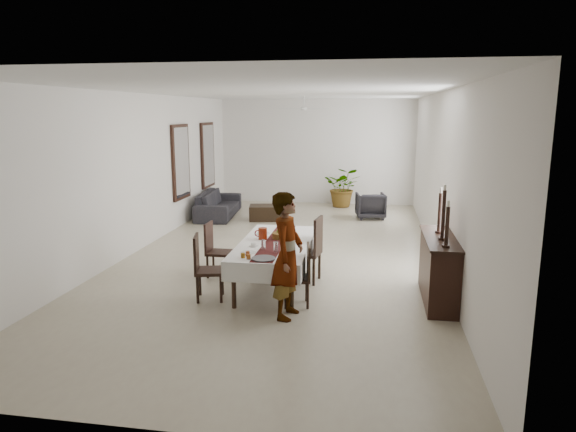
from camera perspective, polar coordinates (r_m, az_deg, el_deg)
The scene contains 86 objects.
floor at distance 10.44m, azimuth -0.57°, elevation -4.18°, with size 6.00×12.00×0.00m, color #BAB094.
ceiling at distance 10.06m, azimuth -0.61°, elevation 13.65°, with size 6.00×12.00×0.02m, color white.
wall_back at distance 16.04m, azimuth 3.19°, elevation 7.12°, with size 6.00×0.02×3.20m, color white.
wall_front at distance 4.45m, azimuth -14.27°, elevation -4.84°, with size 6.00×0.02×3.20m, color white.
wall_left at distance 11.05m, azimuth -16.14°, elevation 4.70°, with size 0.02×12.00×3.20m, color white.
wall_right at distance 10.05m, azimuth 16.55°, elevation 4.04°, with size 0.02×12.00×3.20m, color white.
dining_table_top at distance 8.41m, azimuth -1.40°, elevation -3.12°, with size 0.97×2.32×0.05m, color black.
table_leg_fl at distance 7.57m, azimuth -6.04°, elevation -7.73°, with size 0.07×0.07×0.68m, color black.
table_leg_fr at distance 7.41m, azimuth 0.41°, elevation -8.10°, with size 0.07×0.07×0.68m, color black.
table_leg_bl at distance 9.62m, azimuth -2.75°, elevation -3.47°, with size 0.07×0.07×0.68m, color black.
table_leg_br at distance 9.50m, azimuth 2.30°, elevation -3.67°, with size 0.07×0.07×0.68m, color black.
tablecloth_top at distance 8.40m, azimuth -1.40°, elevation -2.93°, with size 1.14×2.49×0.01m, color white.
tablecloth_drape_left at distance 8.55m, azimuth -5.14°, elevation -3.69°, with size 0.01×2.49×0.29m, color white.
tablecloth_drape_right at distance 8.36m, azimuth 2.44°, elevation -4.01°, with size 0.01×2.49×0.29m, color white.
tablecloth_drape_near at distance 7.27m, azimuth -3.09°, elevation -6.42°, with size 1.14×0.01×0.29m, color white.
tablecloth_drape_far at distance 9.63m, azimuth -0.12°, elevation -1.92°, with size 1.14×0.01×0.29m, color white.
table_runner at distance 8.40m, azimuth -1.40°, elevation -2.88°, with size 0.34×2.42×0.00m, color #551918.
red_pitcher at distance 8.56m, azimuth -2.83°, elevation -1.97°, with size 0.15×0.15×0.19m, color maroon.
pitcher_handle at distance 8.57m, azimuth -3.37°, elevation -1.95°, with size 0.12×0.12×0.02m, color maroon.
wine_glass_near at distance 7.76m, azimuth -1.36°, elevation -3.48°, with size 0.07×0.07×0.16m, color silver.
wine_glass_mid at distance 7.89m, azimuth -2.76°, elevation -3.24°, with size 0.07×0.07×0.16m, color white.
teacup_right at distance 7.79m, azimuth -0.03°, elevation -3.82°, with size 0.09×0.09×0.06m, color silver.
saucer_right at distance 7.80m, azimuth -0.03°, elevation -3.98°, with size 0.15×0.15×0.01m, color silver.
teacup_left at distance 8.13m, azimuth -3.83°, elevation -3.20°, with size 0.09×0.09×0.06m, color white.
saucer_left at distance 8.13m, azimuth -3.83°, elevation -3.36°, with size 0.15×0.15×0.01m, color white.
plate_near_right at distance 7.52m, azimuth -0.14°, elevation -4.56°, with size 0.23×0.23×0.01m, color silver.
bread_near_right at distance 7.51m, azimuth -0.14°, elevation -4.37°, with size 0.09×0.09×0.09m, color tan.
plate_near_left at distance 7.77m, azimuth -4.44°, elevation -4.07°, with size 0.23×0.23×0.01m, color white.
plate_far_left at distance 8.96m, azimuth -2.76°, elevation -1.94°, with size 0.23×0.23×0.01m, color silver.
serving_tray at distance 7.43m, azimuth -2.75°, elevation -4.75°, with size 0.35×0.35×0.02m, color #45464B.
jam_jar_a at distance 7.44m, azimuth -4.41°, elevation -4.53°, with size 0.06×0.06×0.07m, color #8C4314.
jam_jar_b at distance 7.52m, azimuth -5.03°, elevation -4.38°, with size 0.06×0.06×0.07m, color brown.
jam_jar_c at distance 7.60m, azimuth -4.50°, elevation -4.20°, with size 0.06×0.06×0.07m, color #963C15.
fruit_basket at distance 8.61m, azimuth -0.80°, elevation -2.20°, with size 0.29×0.29×0.10m, color brown.
fruit_red at distance 8.61m, azimuth -0.59°, elevation -1.71°, with size 0.09×0.09×0.09m, color maroon.
fruit_green at distance 8.63m, azimuth -1.03°, elevation -1.68°, with size 0.08×0.08×0.08m, color olive.
chair_right_near_seat at distance 7.62m, azimuth 0.94°, elevation -6.98°, with size 0.39×0.39×0.04m, color black.
chair_right_near_leg_fl at distance 7.55m, azimuth 2.21°, elevation -8.90°, with size 0.04×0.04×0.39m, color black.
chair_right_near_leg_fr at distance 7.85m, azimuth 2.07°, elevation -8.09°, with size 0.04×0.04×0.39m, color black.
chair_right_near_leg_bl at distance 7.54m, azimuth -0.25°, elevation -8.93°, with size 0.04×0.04×0.39m, color black.
chair_right_near_leg_br at distance 7.84m, azimuth -0.29°, elevation -8.11°, with size 0.04×0.04×0.39m, color black.
chair_right_near_back at distance 7.55m, azimuth 2.30°, elevation -5.05°, with size 0.39×0.04×0.50m, color black.
chair_right_far_seat at distance 8.66m, azimuth 1.98°, elevation -4.12°, with size 0.47×0.47×0.05m, color black.
chair_right_far_leg_fl at distance 8.51m, azimuth 2.87°, elevation -6.24°, with size 0.05×0.05×0.47m, color black.
chair_right_far_leg_fr at distance 8.87m, azimuth 3.51°, elevation -5.52°, with size 0.05×0.05×0.47m, color black.
chair_right_far_leg_bl at distance 8.61m, azimuth 0.38°, elevation -6.01°, with size 0.05×0.05×0.47m, color black.
chair_right_far_leg_br at distance 8.96m, azimuth 1.11°, elevation -5.31°, with size 0.05×0.05×0.47m, color black.
chair_right_far_back at distance 8.53m, azimuth 3.38°, elevation -2.16°, with size 0.47×0.04×0.60m, color black.
chair_left_near_seat at distance 7.94m, azimuth -8.69°, elevation -6.07°, with size 0.43×0.43×0.05m, color black.
chair_left_near_leg_fl at distance 8.19m, azimuth -9.76°, elevation -7.27°, with size 0.04×0.04×0.42m, color black.
chair_left_near_leg_fr at distance 7.87m, azimuth -10.02°, elevation -8.09°, with size 0.04×0.04×0.42m, color black.
chair_left_near_leg_bl at distance 8.16m, azimuth -7.31°, elevation -7.27°, with size 0.04×0.04×0.42m, color black.
chair_left_near_leg_br at distance 7.83m, azimuth -7.46°, elevation -8.09°, with size 0.04×0.04×0.42m, color black.
chair_left_near_back at distance 7.88m, azimuth -10.16°, elevation -4.05°, with size 0.43×0.04×0.54m, color black.
chair_left_far_seat at distance 9.03m, azimuth -7.66°, elevation -4.06°, with size 0.40×0.40×0.05m, color black.
chair_left_far_leg_fl at distance 9.28m, azimuth -8.29°, elevation -5.05°, with size 0.04×0.04×0.40m, color black.
chair_left_far_leg_fr at distance 8.99m, azimuth -8.93°, elevation -5.63°, with size 0.04×0.04×0.40m, color black.
chair_left_far_leg_bl at distance 9.19m, azimuth -6.34°, elevation -5.17°, with size 0.04×0.04×0.40m, color black.
chair_left_far_leg_br at distance 8.89m, azimuth -6.92°, elevation -5.77°, with size 0.04×0.04×0.40m, color black.
chair_left_far_back at distance 9.01m, azimuth -8.81°, elevation -2.32°, with size 0.40×0.04×0.51m, color black.
woman at distance 7.07m, azimuth -0.06°, elevation -4.43°, with size 0.64×0.42×1.77m, color gray.
sideboard_body at distance 8.11m, azimuth 16.38°, elevation -5.78°, with size 0.43×1.60×0.96m, color black.
sideboard_top at distance 7.98m, azimuth 16.58°, elevation -2.37°, with size 0.47×1.67×0.03m, color black.
candlestick_near_base at distance 7.40m, azimuth 17.13°, elevation -3.20°, with size 0.11×0.11×0.03m, color black.
candlestick_near_shaft at distance 7.34m, azimuth 17.26°, elevation -1.06°, with size 0.05×0.05×0.53m, color black.
candlestick_near_candle at distance 7.28m, azimuth 17.41°, elevation 1.32°, with size 0.04×0.04×0.09m, color white.
candlestick_mid_base at distance 7.81m, azimuth 16.73°, elevation -2.42°, with size 0.11×0.11×0.03m, color black.
candlestick_mid_shaft at distance 7.74m, azimuth 16.89°, elevation 0.20°, with size 0.05×0.05×0.70m, color black.
candlestick_mid_candle at distance 7.67m, azimuth 17.06°, elevation 3.06°, with size 0.04×0.04×0.09m, color silver.
candlestick_far_base at distance 8.23m, azimuth 16.38°, elevation -1.71°, with size 0.11×0.11×0.03m, color black.
candlestick_far_shaft at distance 8.16m, azimuth 16.50°, elevation 0.41°, with size 0.05×0.05×0.59m, color black.
candlestick_far_candle at distance 8.11m, azimuth 16.63°, elevation 2.75°, with size 0.04×0.04×0.09m, color beige.
sofa at distance 14.24m, azimuth -7.72°, elevation 1.34°, with size 2.29×0.90×0.67m, color #262429.
armchair at distance 13.98m, azimuth 9.15°, elevation 1.15°, with size 0.74×0.76×0.69m, color #28252A.
coffee_table at distance 13.61m, azimuth -2.42°, elevation 0.37°, with size 0.88×0.59×0.39m, color black.
potted_plant at distance 15.54m, azimuth 6.17°, elevation 3.21°, with size 1.08×0.93×1.20m, color #275823.
mirror_frame_near at distance 13.04m, azimuth -11.83°, elevation 5.88°, with size 0.06×1.05×1.85m, color black.
mirror_glass_near at distance 13.03m, azimuth -11.69°, elevation 5.88°, with size 0.01×0.90×1.70m, color white.
mirror_frame_far at distance 15.01m, azimuth -8.93°, elevation 6.70°, with size 0.06×1.05×1.85m, color black.
mirror_glass_far at distance 15.00m, azimuth -8.80°, elevation 6.70°, with size 0.01×0.90×1.70m, color silver.
fan_rod at distance 13.02m, azimuth 1.76°, elevation 12.72°, with size 0.04×0.04×0.20m, color white.
fan_hub at distance 13.02m, azimuth 1.76°, elevation 11.84°, with size 0.16×0.16×0.08m, color silver.
fan_blade_n at distance 13.37m, azimuth 1.97°, elevation 11.83°, with size 0.10×0.55×0.01m, color silver.
fan_blade_s at distance 12.67m, azimuth 1.54°, elevation 11.85°, with size 0.10×0.55×0.01m, color silver.
fan_blade_e at distance 12.98m, azimuth 3.32°, elevation 11.83°, with size 0.55×0.10×0.01m, color silver.
fan_blade_w at distance 13.07m, azimuth 0.21°, elevation 11.84°, with size 0.55×0.10×0.01m, color silver.
Camera 1 is at (1.76, -9.90, 2.83)m, focal length 32.00 mm.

